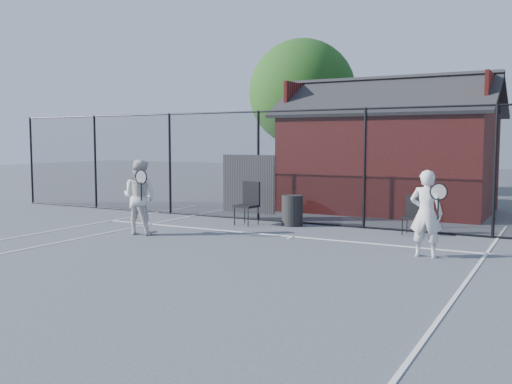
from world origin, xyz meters
The scene contains 10 objects.
ground centered at (0.00, 0.00, 0.00)m, with size 80.00×80.00×0.00m, color #494E54.
court_lines centered at (0.00, -1.32, 0.01)m, with size 11.02×18.00×0.01m.
fence centered at (-0.30, 5.00, 1.45)m, with size 22.04×3.00×3.00m.
clubhouse centered at (0.50, 9.00, 1.61)m, with size 6.50×4.36×4.19m.
tree_left centered at (-4.50, 13.50, 4.19)m, with size 4.48×4.48×6.44m.
player_front centered at (3.13, 2.14, 0.83)m, with size 0.74×0.55×1.65m.
player_back centered at (-3.34, 1.65, 0.87)m, with size 0.99×0.78×1.74m.
chair_left centered at (-1.86, 4.10, 0.55)m, with size 0.53×0.55×1.10m, color black.
chair_right centered at (2.30, 4.60, 0.45)m, with size 0.43×0.45×0.89m, color black.
waste_bin centered at (-0.76, 4.56, 0.39)m, with size 0.54×0.54×0.79m, color #242424.
Camera 1 is at (5.41, -8.67, 2.18)m, focal length 40.00 mm.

